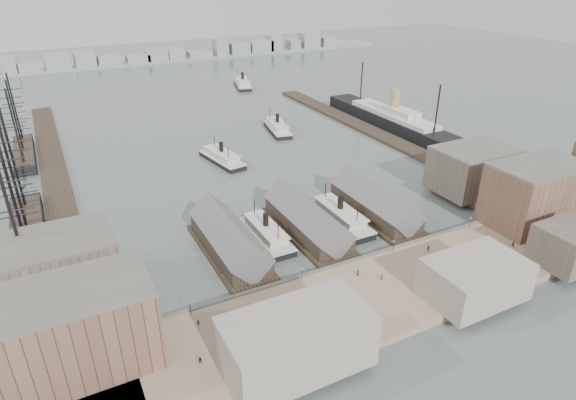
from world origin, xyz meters
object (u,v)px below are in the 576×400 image
horse_cart_right (450,274)px  horse_cart_left (249,319)px  ocean_steamer (393,120)px  tram (518,226)px  horse_cart_center (337,287)px  ferry_docked_west (266,233)px

horse_cart_right → horse_cart_left: bearing=55.6°
ocean_steamer → tram: (-35.07, -105.46, -0.38)m
ocean_steamer → horse_cart_center: ocean_steamer is taller
horse_cart_left → horse_cart_right: bearing=-81.1°
ferry_docked_west → horse_cart_right: size_ratio=5.65×
ferry_docked_west → tram: bearing=-26.4°
tram → horse_cart_left: size_ratio=2.28×
ocean_steamer → horse_cart_right: ocean_steamer is taller
horse_cart_left → horse_cart_center: 24.82m
horse_cart_left → horse_cart_right: horse_cart_left is taller
tram → horse_cart_right: (-36.06, -8.24, -1.20)m
tram → horse_cart_left: (-90.57, -0.54, -1.14)m
ocean_steamer → horse_cart_right: bearing=-122.0°
ocean_steamer → tram: 111.14m
ferry_docked_west → horse_cart_center: bearing=-83.1°
tram → horse_cart_center: bearing=170.6°
horse_cart_left → horse_cart_center: (24.79, 1.23, -0.04)m
horse_cart_right → ferry_docked_west: bearing=11.9°
ferry_docked_west → horse_cart_left: size_ratio=5.48×
ocean_steamer → horse_cart_center: 145.43m
ferry_docked_west → ocean_steamer: size_ratio=0.26×
ferry_docked_west → horse_cart_center: (4.14, -34.02, 0.55)m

